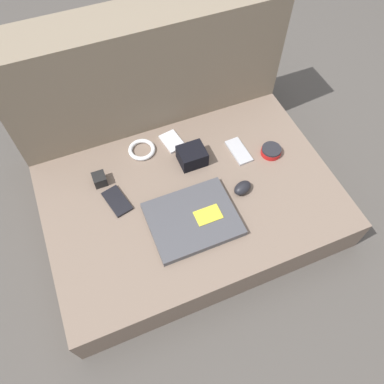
{
  "coord_description": "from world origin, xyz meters",
  "views": [
    {
      "loc": [
        -0.28,
        -0.67,
        1.31
      ],
      "look_at": [
        0.0,
        0.0,
        0.18
      ],
      "focal_mm": 35.0,
      "sensor_mm": 36.0,
      "label": 1
    }
  ],
  "objects": [
    {
      "name": "ground_plane",
      "position": [
        0.0,
        0.0,
        0.0
      ],
      "size": [
        8.0,
        8.0,
        0.0
      ],
      "primitive_type": "plane",
      "color": "#4C4742"
    },
    {
      "name": "camera_pouch",
      "position": [
        0.06,
        0.14,
        0.19
      ],
      "size": [
        0.1,
        0.09,
        0.06
      ],
      "color": "black",
      "rests_on": "couch_seat"
    },
    {
      "name": "phone_silver",
      "position": [
        0.02,
        0.26,
        0.16
      ],
      "size": [
        0.08,
        0.11,
        0.01
      ],
      "rotation": [
        0.0,
        0.0,
        0.17
      ],
      "color": "silver",
      "rests_on": "couch_seat"
    },
    {
      "name": "computer_mouse",
      "position": [
        0.18,
        -0.05,
        0.18
      ],
      "size": [
        0.08,
        0.07,
        0.04
      ],
      "rotation": [
        0.0,
        0.0,
        0.34
      ],
      "color": "black",
      "rests_on": "couch_seat"
    },
    {
      "name": "speaker_puck",
      "position": [
        0.36,
        0.06,
        0.17
      ],
      "size": [
        0.08,
        0.08,
        0.03
      ],
      "color": "red",
      "rests_on": "couch_seat"
    },
    {
      "name": "laptop",
      "position": [
        -0.04,
        -0.1,
        0.17
      ],
      "size": [
        0.3,
        0.24,
        0.03
      ],
      "rotation": [
        0.0,
        0.0,
        -0.0
      ],
      "color": "#47474C",
      "rests_on": "couch_seat"
    },
    {
      "name": "couch_backrest",
      "position": [
        0.0,
        0.45,
        0.3
      ],
      "size": [
        1.05,
        0.2,
        0.6
      ],
      "color": "#7F705B",
      "rests_on": "ground_plane"
    },
    {
      "name": "charger_brick",
      "position": [
        -0.29,
        0.18,
        0.18
      ],
      "size": [
        0.05,
        0.05,
        0.04
      ],
      "color": "black",
      "rests_on": "couch_seat"
    },
    {
      "name": "cable_coil",
      "position": [
        -0.1,
        0.26,
        0.17
      ],
      "size": [
        0.11,
        0.11,
        0.02
      ],
      "color": "white",
      "rests_on": "couch_seat"
    },
    {
      "name": "phone_black",
      "position": [
        0.24,
        0.12,
        0.16
      ],
      "size": [
        0.06,
        0.13,
        0.01
      ],
      "rotation": [
        0.0,
        0.0,
        0.04
      ],
      "color": "#B7B7BC",
      "rests_on": "couch_seat"
    },
    {
      "name": "couch_seat",
      "position": [
        0.0,
        0.0,
        0.08
      ],
      "size": [
        1.05,
        0.71,
        0.16
      ],
      "color": "#7A6656",
      "rests_on": "ground_plane"
    },
    {
      "name": "phone_small",
      "position": [
        -0.26,
        0.08,
        0.16
      ],
      "size": [
        0.09,
        0.13,
        0.01
      ],
      "rotation": [
        0.0,
        0.0,
        0.24
      ],
      "color": "black",
      "rests_on": "couch_seat"
    }
  ]
}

